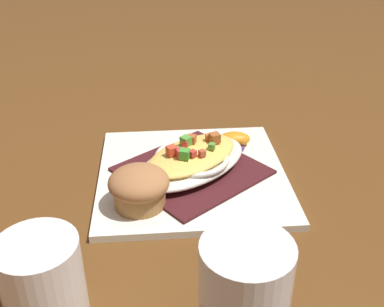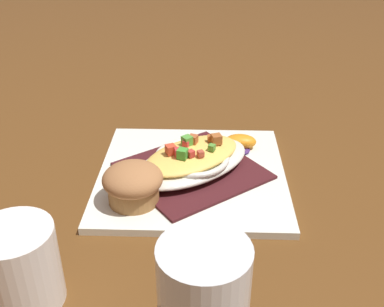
% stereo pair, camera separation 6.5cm
% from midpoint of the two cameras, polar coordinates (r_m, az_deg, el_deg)
% --- Properties ---
extents(ground_plane, '(2.60, 2.60, 0.00)m').
position_cam_midpoint_polar(ground_plane, '(0.67, 2.78, -3.06)').
color(ground_plane, brown).
extents(square_plate, '(0.28, 0.28, 0.01)m').
position_cam_midpoint_polar(square_plate, '(0.67, 2.79, -2.69)').
color(square_plate, white).
rests_on(square_plate, ground_plane).
extents(folded_napkin, '(0.24, 0.24, 0.00)m').
position_cam_midpoint_polar(folded_napkin, '(0.66, 2.80, -2.17)').
color(folded_napkin, '#44181C').
rests_on(folded_napkin, square_plate).
extents(gratin_dish, '(0.20, 0.20, 0.05)m').
position_cam_midpoint_polar(gratin_dish, '(0.65, 2.84, -0.78)').
color(gratin_dish, silver).
rests_on(gratin_dish, folded_napkin).
extents(muffin, '(0.08, 0.08, 0.05)m').
position_cam_midpoint_polar(muffin, '(0.59, -4.14, -3.75)').
color(muffin, '#A4733E').
rests_on(muffin, square_plate).
extents(orange_garnish, '(0.06, 0.05, 0.02)m').
position_cam_midpoint_polar(orange_garnish, '(0.73, 8.33, 1.18)').
color(orange_garnish, '#442A69').
rests_on(orange_garnish, square_plate).
extents(coffee_mug, '(0.11, 0.08, 0.09)m').
position_cam_midpoint_polar(coffee_mug, '(0.49, -16.81, -13.67)').
color(coffee_mug, white).
rests_on(coffee_mug, ground_plane).
extents(stemmed_glass, '(0.08, 0.08, 0.12)m').
position_cam_midpoint_polar(stemmed_glass, '(0.39, 6.40, -16.03)').
color(stemmed_glass, white).
rests_on(stemmed_glass, ground_plane).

